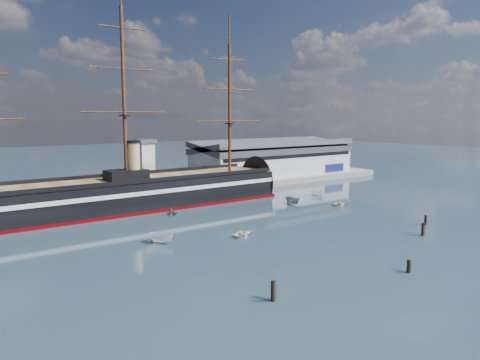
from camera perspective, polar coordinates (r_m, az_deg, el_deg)
ground at (r=108.69m, az=-5.11°, el=-4.78°), size 600.00×600.00×0.00m
quay at (r=144.29m, az=-9.32°, el=-1.72°), size 180.00×18.00×2.00m
warehouse at (r=173.68m, az=4.15°, el=2.62°), size 63.00×21.00×11.60m
quay_tower at (r=137.23m, az=-11.41°, el=1.85°), size 5.00×5.00×15.00m
warship at (r=120.08m, az=-15.24°, el=-1.86°), size 113.00×17.66×53.94m
motorboat_a at (r=89.41m, az=-9.56°, el=-7.62°), size 6.48×4.87×2.46m
motorboat_b at (r=93.17m, az=0.54°, el=-6.88°), size 1.97×3.48×1.53m
motorboat_c at (r=127.18m, az=6.43°, el=-2.95°), size 6.54×2.72×2.56m
motorboat_d at (r=113.51m, az=-8.29°, el=-4.29°), size 5.29×5.18×1.90m
motorboat_e at (r=127.34m, az=12.30°, el=-3.07°), size 1.94×3.52×1.55m
motorboat_f at (r=142.78m, az=9.44°, el=-1.83°), size 5.44×2.21×2.14m
piling_near_left at (r=62.30m, az=4.06°, el=-14.50°), size 0.64×0.64×3.47m
piling_near_mid at (r=76.86m, az=19.86°, el=-10.57°), size 0.64×0.64×2.74m
piling_near_right at (r=100.44m, az=21.37°, el=-6.34°), size 0.64×0.64×3.34m
piling_far_right at (r=110.33m, az=21.66°, el=-5.12°), size 0.64×0.64×2.94m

